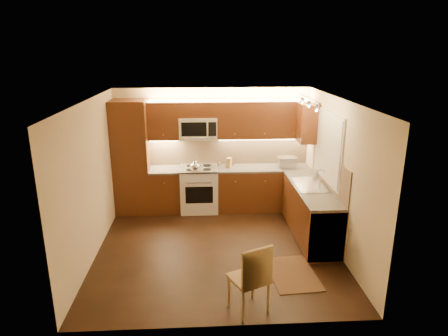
{
  "coord_description": "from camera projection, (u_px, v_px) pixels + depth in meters",
  "views": [
    {
      "loc": [
        -0.24,
        -6.08,
        3.28
      ],
      "look_at": [
        0.15,
        0.55,
        1.25
      ],
      "focal_mm": 31.78,
      "sensor_mm": 36.0,
      "label": 1
    }
  ],
  "objects": [
    {
      "name": "wall_front",
      "position": [
        224.0,
        234.0,
        4.5
      ],
      "size": [
        4.0,
        0.01,
        2.5
      ],
      "primitive_type": "cube",
      "color": "beige",
      "rests_on": "ground"
    },
    {
      "name": "dining_chair",
      "position": [
        249.0,
        277.0,
        5.03
      ],
      "size": [
        0.57,
        0.57,
        0.97
      ],
      "primitive_type": null,
      "rotation": [
        0.0,
        0.0,
        0.43
      ],
      "color": "#A27C49",
      "rests_on": "floor"
    },
    {
      "name": "counter_back_right",
      "position": [
        264.0,
        168.0,
        8.2
      ],
      "size": [
        1.92,
        0.6,
        0.04
      ],
      "primitive_type": "cube",
      "color": "#3D3937",
      "rests_on": "base_cab_back_right"
    },
    {
      "name": "window_blinds",
      "position": [
        327.0,
        147.0,
        6.94
      ],
      "size": [
        0.02,
        1.36,
        1.16
      ],
      "primitive_type": "cube",
      "color": "silver",
      "rests_on": "wall_right"
    },
    {
      "name": "toaster_oven",
      "position": [
        286.0,
        162.0,
        8.18
      ],
      "size": [
        0.38,
        0.29,
        0.22
      ],
      "primitive_type": "cube",
      "rotation": [
        0.0,
        0.0,
        0.06
      ],
      "color": "silver",
      "rests_on": "counter_back_right"
    },
    {
      "name": "upper_cab_back_left",
      "position": [
        163.0,
        120.0,
        7.91
      ],
      "size": [
        0.62,
        0.35,
        0.75
      ],
      "primitive_type": "cube",
      "color": "#481B0F",
      "rests_on": "wall_back"
    },
    {
      "name": "faucet",
      "position": [
        320.0,
        177.0,
        7.1
      ],
      "size": [
        0.2,
        0.04,
        0.3
      ],
      "primitive_type": null,
      "color": "silver",
      "rests_on": "counter_right"
    },
    {
      "name": "soap_bottle",
      "position": [
        315.0,
        172.0,
        7.58
      ],
      "size": [
        0.09,
        0.09,
        0.18
      ],
      "primitive_type": "imported",
      "rotation": [
        0.0,
        0.0,
        -0.1
      ],
      "color": "#AEADB1",
      "rests_on": "counter_right"
    },
    {
      "name": "microwave",
      "position": [
        198.0,
        128.0,
        7.98
      ],
      "size": [
        0.76,
        0.38,
        0.44
      ],
      "primitive_type": null,
      "color": "silver",
      "rests_on": "wall_back"
    },
    {
      "name": "upper_cab_back_right",
      "position": [
        264.0,
        119.0,
        8.03
      ],
      "size": [
        1.92,
        0.35,
        0.75
      ],
      "primitive_type": "cube",
      "color": "#481B0F",
      "rests_on": "wall_back"
    },
    {
      "name": "dishwasher",
      "position": [
        322.0,
        230.0,
        6.46
      ],
      "size": [
        0.58,
        0.6,
        0.84
      ],
      "primitive_type": "cube",
      "color": "silver",
      "rests_on": "floor"
    },
    {
      "name": "counter_right",
      "position": [
        312.0,
        189.0,
        6.99
      ],
      "size": [
        0.6,
        2.0,
        0.04
      ],
      "primitive_type": "cube",
      "color": "#3D3937",
      "rests_on": "base_cab_right"
    },
    {
      "name": "wall_right",
      "position": [
        338.0,
        176.0,
        6.52
      ],
      "size": [
        0.01,
        4.0,
        2.5
      ],
      "primitive_type": "cube",
      "color": "beige",
      "rests_on": "ground"
    },
    {
      "name": "upper_cab_right_corner",
      "position": [
        308.0,
        123.0,
        7.66
      ],
      "size": [
        0.35,
        0.5,
        0.75
      ],
      "primitive_type": "cube",
      "color": "#481B0F",
      "rests_on": "wall_right"
    },
    {
      "name": "backsplash_back",
      "position": [
        229.0,
        150.0,
        8.34
      ],
      "size": [
        3.3,
        0.02,
        0.6
      ],
      "primitive_type": "cube",
      "color": "tan",
      "rests_on": "wall_back"
    },
    {
      "name": "spice_jar_a",
      "position": [
        229.0,
        164.0,
        8.28
      ],
      "size": [
        0.05,
        0.05,
        0.09
      ],
      "primitive_type": "cylinder",
      "rotation": [
        0.0,
        0.0,
        0.37
      ],
      "color": "silver",
      "rests_on": "counter_back_right"
    },
    {
      "name": "ceiling",
      "position": [
        216.0,
        100.0,
        6.04
      ],
      "size": [
        4.0,
        4.0,
        0.01
      ],
      "primitive_type": "cube",
      "color": "beige",
      "rests_on": "ground"
    },
    {
      "name": "kettle",
      "position": [
        195.0,
        165.0,
        7.84
      ],
      "size": [
        0.24,
        0.24,
        0.24
      ],
      "primitive_type": null,
      "rotation": [
        0.0,
        0.0,
        -0.21
      ],
      "color": "silver",
      "rests_on": "stove"
    },
    {
      "name": "base_cab_back_left",
      "position": [
        166.0,
        191.0,
        8.22
      ],
      "size": [
        0.62,
        0.6,
        0.86
      ],
      "primitive_type": "cube",
      "color": "#481B0F",
      "rests_on": "floor"
    },
    {
      "name": "upper_cab_bridge",
      "position": [
        198.0,
        109.0,
        7.89
      ],
      "size": [
        0.76,
        0.35,
        0.31
      ],
      "primitive_type": "cube",
      "color": "#481B0F",
      "rests_on": "wall_back"
    },
    {
      "name": "spice_jar_b",
      "position": [
        233.0,
        163.0,
        8.32
      ],
      "size": [
        0.04,
        0.04,
        0.1
      ],
      "primitive_type": "cylinder",
      "rotation": [
        0.0,
        0.0,
        0.06
      ],
      "color": "brown",
      "rests_on": "counter_back_right"
    },
    {
      "name": "track_light_bar",
      "position": [
        309.0,
        99.0,
        6.52
      ],
      "size": [
        0.04,
        1.2,
        0.03
      ],
      "primitive_type": "cube",
      "color": "silver",
      "rests_on": "ceiling"
    },
    {
      "name": "spice_jar_d",
      "position": [
        220.0,
        163.0,
        8.31
      ],
      "size": [
        0.05,
        0.05,
        0.09
      ],
      "primitive_type": "cylinder",
      "rotation": [
        0.0,
        0.0,
        -0.01
      ],
      "color": "#AF7B34",
      "rests_on": "counter_back_right"
    },
    {
      "name": "stove",
      "position": [
        199.0,
        189.0,
        8.22
      ],
      "size": [
        0.76,
        0.65,
        0.92
      ],
      "primitive_type": null,
      "color": "silver",
      "rests_on": "floor"
    },
    {
      "name": "floor",
      "position": [
        217.0,
        247.0,
        6.77
      ],
      "size": [
        4.0,
        4.0,
        0.01
      ],
      "primitive_type": "cube",
      "color": "black",
      "rests_on": "ground"
    },
    {
      "name": "sink",
      "position": [
        310.0,
        181.0,
        7.11
      ],
      "size": [
        0.52,
        0.86,
        0.15
      ],
      "primitive_type": null,
      "color": "silver",
      "rests_on": "counter_right"
    },
    {
      "name": "base_cab_right",
      "position": [
        310.0,
        213.0,
        7.12
      ],
      "size": [
        0.6,
        2.0,
        0.86
      ],
      "primitive_type": "cube",
      "color": "#481B0F",
      "rests_on": "floor"
    },
    {
      "name": "wall_back",
      "position": [
        213.0,
        148.0,
        8.32
      ],
      "size": [
        4.0,
        0.01,
        2.5
      ],
      "primitive_type": "cube",
      "color": "beige",
      "rests_on": "ground"
    },
    {
      "name": "knife_block",
      "position": [
        229.0,
        162.0,
        8.18
      ],
      "size": [
        0.13,
        0.16,
        0.19
      ],
      "primitive_type": "cube",
      "rotation": [
        0.0,
        0.0,
        -0.38
      ],
      "color": "#A27C49",
      "rests_on": "counter_back_right"
    },
    {
      "name": "spice_jar_c",
      "position": [
        220.0,
        163.0,
        8.3
      ],
      "size": [
        0.05,
        0.05,
        0.1
      ],
      "primitive_type": "cylinder",
      "rotation": [
        0.0,
        0.0,
        0.37
      ],
      "color": "silver",
      "rests_on": "counter_back_right"
    },
    {
      "name": "pantry",
      "position": [
        131.0,
        158.0,
        7.97
      ],
      "size": [
        0.7,
        0.6,
        2.3
      ],
      "primitive_type": "cube",
      "color": "#481B0F",
      "rests_on": "floor"
    },
    {
      "name": "wall_left",
      "position": [
        91.0,
        180.0,
        6.3
      ],
      "size": [
        0.01,
        4.0,
        2.5
      ],
      "primitive_type": "cube",
      "color": "beige",
      "rests_on": "ground"
    },
    {
      "name": "base_cab_back_right",
      "position": [
        263.0,
        189.0,
        8.33
      ],
      "size": [
        1.92,
        0.6,
        0.86
      ],
      "primitive_type": "cube",
      "color": "#481B0F",
      "rests_on": "floor"
    },
    {
      "name": "window_frame",
      "position": [
        328.0,
        147.0,
        6.94
      ],
      "size": [
        0.03,
        1.44,
        1.24
      ],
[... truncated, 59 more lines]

